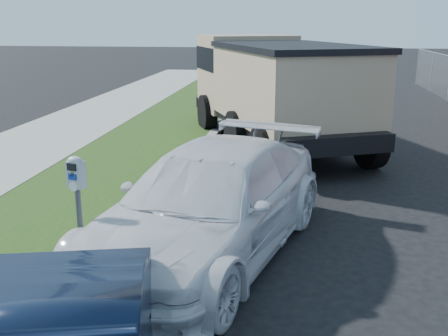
# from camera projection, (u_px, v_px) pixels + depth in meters

# --- Properties ---
(ground) EXTENTS (120.00, 120.00, 0.00)m
(ground) POSITION_uv_depth(u_px,v_px,m) (314.00, 260.00, 7.31)
(ground) COLOR black
(ground) RESTS_ON ground
(streetside) EXTENTS (6.12, 50.00, 0.15)m
(streetside) POSITION_uv_depth(u_px,v_px,m) (13.00, 193.00, 9.91)
(streetside) COLOR gray
(streetside) RESTS_ON ground
(parking_meter) EXTENTS (0.24, 0.19, 1.52)m
(parking_meter) POSITION_uv_depth(u_px,v_px,m) (77.00, 190.00, 6.34)
(parking_meter) COLOR #3F4247
(parking_meter) RESTS_ON ground
(white_wagon) EXTENTS (3.53, 5.64, 1.52)m
(white_wagon) POSITION_uv_depth(u_px,v_px,m) (211.00, 202.00, 7.35)
(white_wagon) COLOR silver
(white_wagon) RESTS_ON ground
(dump_truck) EXTENTS (5.23, 7.60, 2.81)m
(dump_truck) POSITION_uv_depth(u_px,v_px,m) (273.00, 85.00, 13.79)
(dump_truck) COLOR black
(dump_truck) RESTS_ON ground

